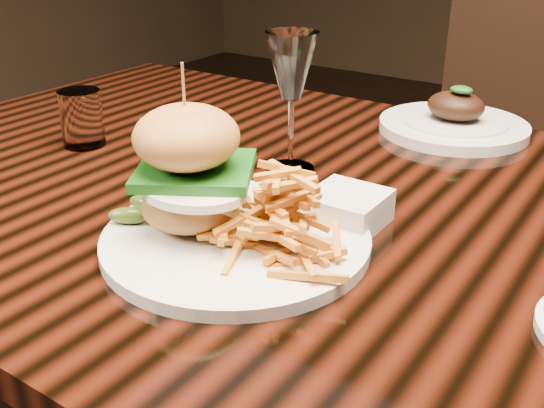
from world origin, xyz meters
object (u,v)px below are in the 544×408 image
Objects in this scene: dining_table at (353,258)px; far_dish at (454,123)px; chair_far at (513,155)px; wine_glass at (292,71)px; burger_plate at (234,200)px.

far_dish reaches higher than dining_table.
dining_table is 6.43× the size of far_dish.
far_dish is at bearing 90.22° from dining_table.
chair_far is at bearing 90.85° from dining_table.
wine_glass is (-0.14, 0.06, 0.22)m from dining_table.
far_dish is (-0.00, 0.36, 0.09)m from dining_table.
dining_table is 0.90m from chair_far.
chair_far is at bearing 91.27° from far_dish.
dining_table is 0.27m from wine_glass.
far_dish is at bearing 64.51° from burger_plate.
chair_far is (0.12, 0.83, -0.36)m from wine_glass.
burger_plate reaches higher than wine_glass.
burger_plate is 1.53× the size of wine_glass.
chair_far is (-0.01, 0.53, -0.23)m from far_dish.
burger_plate is at bearing -111.25° from dining_table.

